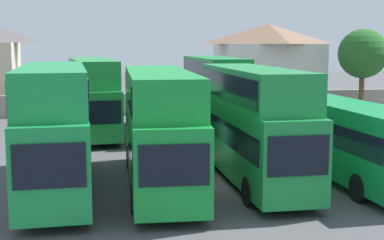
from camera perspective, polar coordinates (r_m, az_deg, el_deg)
name	(u,v)px	position (r m, az deg, el deg)	size (l,w,h in m)	color
ground	(152,125)	(41.92, -4.00, -0.49)	(140.00, 140.00, 0.00)	#4C4C4F
depot_boundary_wall	(143,104)	(47.83, -4.94, 1.62)	(56.00, 0.50, 1.80)	gray
bus_1	(54,121)	(23.59, -13.69, -0.15)	(2.73, 11.58, 5.10)	#188B41
bus_2	(159,122)	(23.72, -3.31, -0.20)	(3.29, 12.02, 4.87)	#158D32
bus_3	(254,119)	(24.35, 6.20, 0.10)	(2.68, 10.58, 4.97)	#198339
bus_4	(343,135)	(26.05, 14.96, -1.50)	(2.82, 11.94, 3.41)	#118640
bus_5	(92,92)	(37.71, -9.97, 2.75)	(3.15, 11.59, 4.96)	#1F8639
bus_6	(155,106)	(37.77, -3.76, 1.45)	(2.61, 11.26, 3.26)	#10892F
bus_7	(215,90)	(38.77, 2.34, 3.06)	(2.71, 10.51, 5.03)	#107F2E
house_terrace_centre	(268,64)	(55.64, 7.63, 5.62)	(9.41, 8.28, 7.81)	silver
tree_behind_wall	(363,54)	(51.25, 16.79, 6.38)	(4.25, 4.25, 7.20)	brown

